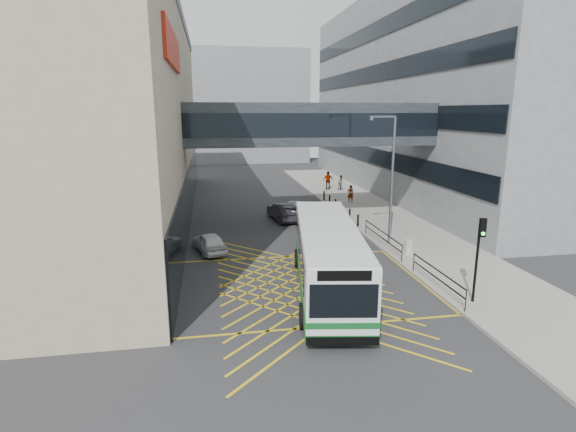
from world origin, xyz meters
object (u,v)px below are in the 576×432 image
car_dark (283,212)px  pedestrian_a (350,194)px  bus (327,256)px  car_silver (296,209)px  pedestrian_c (328,181)px  pedestrian_b (341,183)px  litter_bin (408,247)px  car_white (209,242)px  street_lamp (390,173)px  traffic_light (479,248)px

car_dark → pedestrian_a: 8.77m
bus → car_silver: size_ratio=2.47×
pedestrian_a → pedestrian_c: (-0.23, 7.13, 0.17)m
car_dark → pedestrian_b: (8.22, 11.76, 0.25)m
bus → pedestrian_a: bus is taller
pedestrian_c → litter_bin: bearing=89.0°
car_white → street_lamp: 11.89m
car_white → street_lamp: street_lamp is taller
traffic_light → litter_bin: traffic_light is taller
bus → car_white: bus is taller
litter_bin → pedestrian_a: pedestrian_a is taller
car_silver → car_dark: bearing=43.2°
car_white → pedestrian_a: pedestrian_a is taller
car_silver → litter_bin: (4.69, -10.93, -0.15)m
car_silver → pedestrian_c: pedestrian_c is taller
pedestrian_a → pedestrian_b: bearing=-96.2°
car_dark → litter_bin: (5.85, -10.26, -0.10)m
bus → car_silver: 15.08m
car_dark → car_silver: size_ratio=0.93×
pedestrian_c → car_white: bearing=58.7°
traffic_light → pedestrian_b: (2.41, 28.93, -1.74)m
pedestrian_a → traffic_light: bearing=89.7°
litter_bin → pedestrian_c: bearing=87.3°
car_dark → pedestrian_b: pedestrian_b is taller
traffic_light → street_lamp: street_lamp is taller
bus → street_lamp: size_ratio=1.48×
car_silver → pedestrian_a: 7.44m
litter_bin → pedestrian_c: (1.05, 22.49, 0.54)m
car_white → traffic_light: traffic_light is taller
car_dark → pedestrian_a: size_ratio=2.75×
car_silver → street_lamp: 10.40m
street_lamp → car_white: bearing=169.0°
car_white → traffic_light: (11.55, -9.92, 2.06)m
traffic_light → pedestrian_a: (1.32, 22.27, -1.71)m
pedestrian_a → bus: bearing=72.4°
traffic_light → litter_bin: bearing=95.2°
car_dark → traffic_light: traffic_light is taller
car_silver → traffic_light: size_ratio=1.24×
pedestrian_b → pedestrian_c: pedestrian_c is taller
pedestrian_a → pedestrian_b: size_ratio=1.04×
traffic_light → street_lamp: bearing=98.1°
bus → traffic_light: 6.71m
traffic_light → pedestrian_b: size_ratio=2.48×
car_dark → pedestrian_c: (6.90, 12.23, 0.44)m
car_silver → traffic_light: 18.54m
car_dark → car_silver: 1.34m
traffic_light → car_silver: bearing=110.2°
traffic_light → pedestrian_b: traffic_light is taller
pedestrian_a → street_lamp: bearing=85.5°
car_silver → pedestrian_a: bearing=-130.3°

